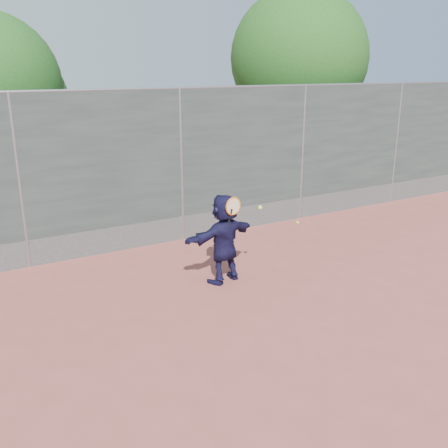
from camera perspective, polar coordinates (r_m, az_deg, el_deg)
ground at (r=7.51m, az=6.98°, el=-9.36°), size 80.00×80.00×0.00m
player at (r=8.05m, az=0.00°, el=-1.67°), size 1.43×0.72×1.47m
ball_ground at (r=11.33m, az=8.40°, el=0.15°), size 0.07×0.07×0.07m
fence at (r=9.89m, az=-4.90°, el=6.99°), size 20.00×0.06×3.03m
swing_action at (r=7.75m, az=1.35°, el=1.92°), size 0.62×0.21×0.51m
tree_right at (r=14.12m, az=9.02°, el=17.79°), size 3.78×3.60×5.39m
weed_clump at (r=10.27m, az=-2.93°, el=-0.92°), size 0.68×0.07×0.30m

